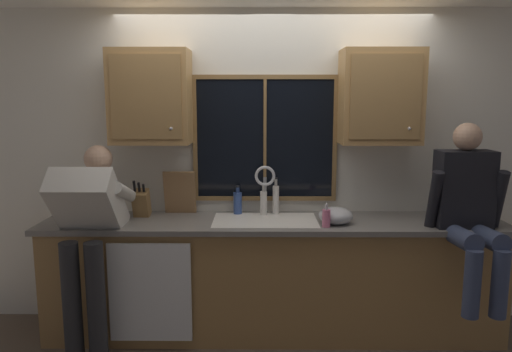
{
  "coord_description": "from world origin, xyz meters",
  "views": [
    {
      "loc": [
        -0.11,
        -3.92,
        1.86
      ],
      "look_at": [
        -0.13,
        -0.3,
        1.27
      ],
      "focal_mm": 33.84,
      "sensor_mm": 36.0,
      "label": 1
    }
  ],
  "objects": [
    {
      "name": "back_wall",
      "position": [
        0.0,
        0.06,
        1.27
      ],
      "size": [
        5.88,
        0.12,
        2.55
      ],
      "primitive_type": "cube",
      "color": "silver",
      "rests_on": "floor"
    },
    {
      "name": "window_glass",
      "position": [
        -0.06,
        -0.01,
        1.52
      ],
      "size": [
        1.1,
        0.02,
        0.95
      ],
      "primitive_type": "cube",
      "color": "black"
    },
    {
      "name": "window_frame_top",
      "position": [
        -0.06,
        -0.02,
        2.02
      ],
      "size": [
        1.17,
        0.02,
        0.04
      ],
      "primitive_type": "cube",
      "color": "olive"
    },
    {
      "name": "window_frame_bottom",
      "position": [
        -0.06,
        -0.02,
        1.03
      ],
      "size": [
        1.17,
        0.02,
        0.04
      ],
      "primitive_type": "cube",
      "color": "olive"
    },
    {
      "name": "window_frame_left",
      "position": [
        -0.63,
        -0.02,
        1.52
      ],
      "size": [
        0.03,
        0.02,
        0.95
      ],
      "primitive_type": "cube",
      "color": "olive"
    },
    {
      "name": "window_frame_right",
      "position": [
        0.51,
        -0.02,
        1.52
      ],
      "size": [
        0.03,
        0.02,
        0.95
      ],
      "primitive_type": "cube",
      "color": "olive"
    },
    {
      "name": "window_mullion_center",
      "position": [
        -0.06,
        -0.02,
        1.52
      ],
      "size": [
        0.02,
        0.02,
        0.95
      ],
      "primitive_type": "cube",
      "color": "olive"
    },
    {
      "name": "lower_cabinet_run",
      "position": [
        0.0,
        -0.29,
        0.44
      ],
      "size": [
        3.48,
        0.58,
        0.88
      ],
      "primitive_type": "cube",
      "color": "#A07744",
      "rests_on": "floor"
    },
    {
      "name": "countertop",
      "position": [
        0.0,
        -0.31,
        0.9
      ],
      "size": [
        3.54,
        0.62,
        0.04
      ],
      "primitive_type": "cube",
      "color": "slate",
      "rests_on": "lower_cabinet_run"
    },
    {
      "name": "dishwasher_front",
      "position": [
        -0.9,
        -0.61,
        0.46
      ],
      "size": [
        0.6,
        0.02,
        0.74
      ],
      "primitive_type": "cube",
      "color": "white"
    },
    {
      "name": "upper_cabinet_left",
      "position": [
        -0.94,
        -0.17,
        1.86
      ],
      "size": [
        0.6,
        0.36,
        0.72
      ],
      "color": "#B2844C"
    },
    {
      "name": "upper_cabinet_right",
      "position": [
        0.82,
        -0.17,
        1.86
      ],
      "size": [
        0.6,
        0.36,
        0.72
      ],
      "color": "#B2844C"
    },
    {
      "name": "sink",
      "position": [
        -0.06,
        -0.3,
        0.82
      ],
      "size": [
        0.8,
        0.46,
        0.21
      ],
      "color": "white",
      "rests_on": "lower_cabinet_run"
    },
    {
      "name": "faucet",
      "position": [
        -0.05,
        -0.12,
        1.17
      ],
      "size": [
        0.18,
        0.09,
        0.4
      ],
      "color": "silver",
      "rests_on": "countertop"
    },
    {
      "name": "person_standing",
      "position": [
        -1.33,
        -0.59,
        0.94
      ],
      "size": [
        0.53,
        0.71,
        1.5
      ],
      "color": "#262628",
      "rests_on": "floor"
    },
    {
      "name": "person_sitting_on_counter",
      "position": [
        1.38,
        -0.57,
        1.1
      ],
      "size": [
        0.54,
        0.6,
        1.26
      ],
      "color": "#384260",
      "rests_on": "countertop"
    },
    {
      "name": "knife_block",
      "position": [
        -1.04,
        -0.2,
        1.03
      ],
      "size": [
        0.12,
        0.18,
        0.32
      ],
      "color": "olive",
      "rests_on": "countertop"
    },
    {
      "name": "cutting_board",
      "position": [
        -0.75,
        -0.09,
        1.09
      ],
      "size": [
        0.25,
        0.09,
        0.35
      ],
      "primitive_type": "cube",
      "rotation": [
        0.21,
        0.0,
        0.0
      ],
      "color": "#997047",
      "rests_on": "countertop"
    },
    {
      "name": "mixing_bowl",
      "position": [
        0.47,
        -0.38,
        0.98
      ],
      "size": [
        0.26,
        0.26,
        0.13
      ],
      "primitive_type": "ellipsoid",
      "color": "#B7B7BC",
      "rests_on": "countertop"
    },
    {
      "name": "soap_dispenser",
      "position": [
        0.38,
        -0.49,
        0.99
      ],
      "size": [
        0.06,
        0.07,
        0.18
      ],
      "color": "pink",
      "rests_on": "countertop"
    },
    {
      "name": "bottle_green_glass",
      "position": [
        -0.28,
        -0.09,
        1.02
      ],
      "size": [
        0.07,
        0.07,
        0.23
      ],
      "color": "#334C8C",
      "rests_on": "countertop"
    },
    {
      "name": "bottle_tall_clear",
      "position": [
        -0.07,
        -0.13,
        1.02
      ],
      "size": [
        0.05,
        0.05,
        0.25
      ],
      "color": "silver",
      "rests_on": "countertop"
    },
    {
      "name": "bottle_amber_small",
      "position": [
        0.03,
        -0.1,
        1.05
      ],
      "size": [
        0.05,
        0.05,
        0.3
      ],
      "color": "silver",
      "rests_on": "countertop"
    }
  ]
}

